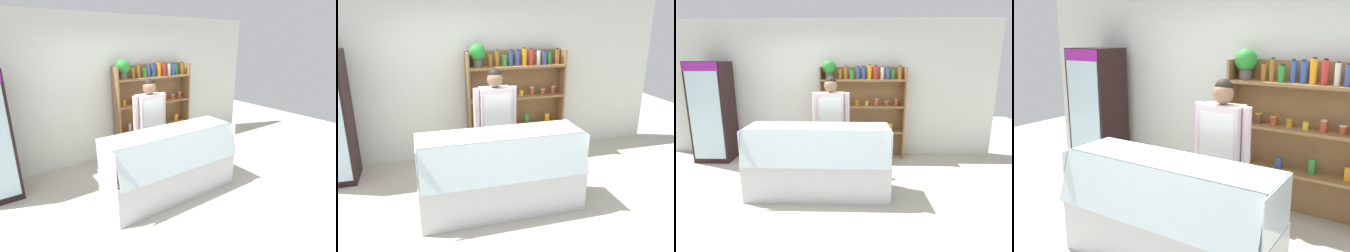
% 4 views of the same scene
% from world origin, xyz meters
% --- Properties ---
extents(back_wall, '(6.80, 0.10, 2.70)m').
position_xyz_m(back_wall, '(0.00, 1.99, 1.35)').
color(back_wall, silver).
rests_on(back_wall, ground).
extents(drinks_fridge, '(0.67, 0.57, 1.89)m').
position_xyz_m(drinks_fridge, '(-2.14, 1.51, 0.95)').
color(drinks_fridge, black).
rests_on(drinks_fridge, ground).
extents(shelving_unit, '(1.64, 0.29, 1.92)m').
position_xyz_m(shelving_unit, '(0.66, 1.75, 1.10)').
color(shelving_unit, olive).
rests_on(shelving_unit, ground).
extents(deli_display_case, '(2.01, 0.72, 1.01)m').
position_xyz_m(deli_display_case, '(0.05, 0.14, 0.31)').
color(deli_display_case, silver).
rests_on(deli_display_case, ground).
extents(shop_clerk, '(0.62, 0.25, 1.65)m').
position_xyz_m(shop_clerk, '(0.18, 0.93, 0.98)').
color(shop_clerk, '#4C4233').
rests_on(shop_clerk, ground).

